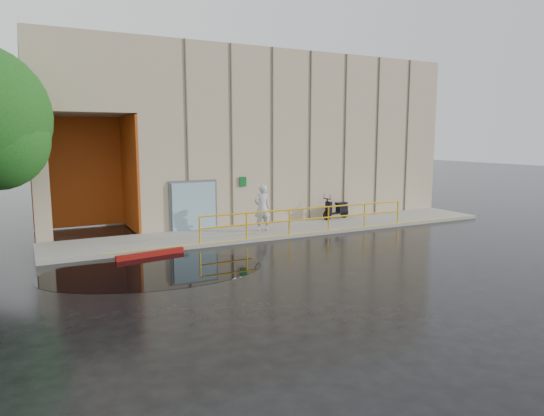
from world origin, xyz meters
The scene contains 8 objects.
ground centered at (0.00, 0.00, 0.00)m, with size 120.00×120.00×0.00m, color black.
sidewalk centered at (4.00, 4.50, 0.07)m, with size 20.00×3.00×0.15m, color gray.
building centered at (5.10, 10.98, 4.21)m, with size 20.00×10.17×8.00m.
guardrail centered at (4.25, 3.15, 0.68)m, with size 9.56×0.06×1.03m.
person centered at (2.63, 4.28, 1.12)m, with size 0.71×0.47×1.95m, color #B5B5BA.
scooter centered at (7.15, 5.38, 0.87)m, with size 1.65×0.78×1.25m.
red_curb centered at (-2.46, 2.56, 0.09)m, with size 2.40×0.18×0.18m, color maroon.
puddle centered at (-2.80, 0.75, 0.00)m, with size 6.75×4.16×0.01m, color black.
Camera 1 is at (-6.17, -13.69, 4.05)m, focal length 32.00 mm.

